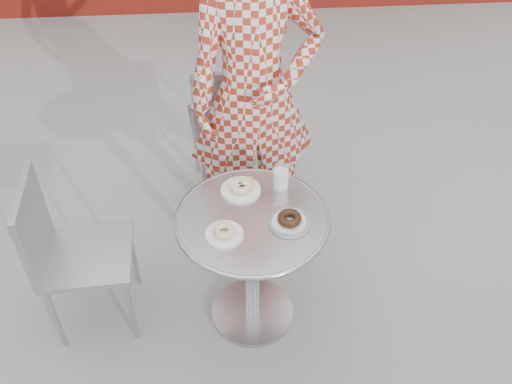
{
  "coord_description": "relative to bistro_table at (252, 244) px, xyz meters",
  "views": [
    {
      "loc": [
        -0.12,
        -1.8,
        2.42
      ],
      "look_at": [
        0.02,
        0.05,
        0.76
      ],
      "focal_mm": 40.0,
      "sensor_mm": 36.0,
      "label": 1
    }
  ],
  "objects": [
    {
      "name": "ground",
      "position": [
        0.0,
        0.04,
        -0.52
      ],
      "size": [
        60.0,
        60.0,
        0.0
      ],
      "primitive_type": "plane",
      "color": "#9B9994",
      "rests_on": "ground"
    },
    {
      "name": "chair_far",
      "position": [
        -0.06,
        0.99,
        -0.23
      ],
      "size": [
        0.51,
        0.51,
        0.95
      ],
      "rotation": [
        0.0,
        0.0,
        3.27
      ],
      "color": "#9B9DA2",
      "rests_on": "ground"
    },
    {
      "name": "seated_person",
      "position": [
        0.06,
        0.62,
        0.39
      ],
      "size": [
        0.72,
        0.53,
        1.83
      ],
      "primitive_type": "imported",
      "rotation": [
        0.0,
        0.0,
        0.14
      ],
      "color": "#A12918",
      "rests_on": "ground"
    },
    {
      "name": "plate_far",
      "position": [
        -0.04,
        0.18,
        0.19
      ],
      "size": [
        0.18,
        0.18,
        0.05
      ],
      "rotation": [
        0.0,
        0.0,
        0.31
      ],
      "color": "white",
      "rests_on": "bistro_table"
    },
    {
      "name": "plate_checker",
      "position": [
        0.16,
        -0.05,
        0.18
      ],
      "size": [
        0.18,
        0.18,
        0.05
      ],
      "rotation": [
        0.0,
        0.0,
        0.35
      ],
      "color": "white",
      "rests_on": "bistro_table"
    },
    {
      "name": "milk_cup",
      "position": [
        0.14,
        0.19,
        0.22
      ],
      "size": [
        0.07,
        0.07,
        0.12
      ],
      "rotation": [
        0.0,
        0.0,
        -0.39
      ],
      "color": "white",
      "rests_on": "bistro_table"
    },
    {
      "name": "chair_left",
      "position": [
        -0.78,
        0.07,
        -0.26
      ],
      "size": [
        0.43,
        0.43,
        0.86
      ],
      "rotation": [
        0.0,
        0.0,
        1.62
      ],
      "color": "#9B9DA2",
      "rests_on": "ground"
    },
    {
      "name": "bistro_table",
      "position": [
        0.0,
        0.0,
        0.0
      ],
      "size": [
        0.68,
        0.68,
        0.69
      ],
      "rotation": [
        0.0,
        0.0,
        -0.05
      ],
      "color": "silver",
      "rests_on": "ground"
    },
    {
      "name": "plate_near",
      "position": [
        -0.12,
        -0.1,
        0.18
      ],
      "size": [
        0.16,
        0.16,
        0.04
      ],
      "rotation": [
        0.0,
        0.0,
        0.16
      ],
      "color": "white",
      "rests_on": "bistro_table"
    }
  ]
}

